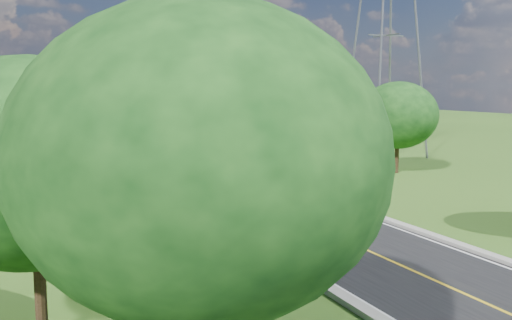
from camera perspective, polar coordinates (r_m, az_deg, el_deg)
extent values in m
plane|color=#264B15|center=(71.22, -11.99, 1.28)|extent=(260.00, 260.00, 0.00)
cube|color=black|center=(77.06, -12.93, 1.73)|extent=(8.00, 150.00, 0.06)
cube|color=gray|center=(76.35, -16.06, 1.64)|extent=(0.50, 150.00, 0.22)
cube|color=gray|center=(77.98, -9.87, 1.94)|extent=(0.50, 150.00, 0.22)
cylinder|color=slate|center=(51.69, -1.17, 0.51)|extent=(0.08, 0.08, 2.40)
cube|color=white|center=(51.58, -1.16, 1.39)|extent=(0.55, 0.04, 0.70)
cube|color=gray|center=(149.48, -22.31, 4.41)|extent=(1.20, 3.00, 2.00)
cube|color=gray|center=(151.45, -14.71, 4.76)|extent=(1.20, 3.00, 2.00)
cube|color=gray|center=(150.08, -18.51, 5.21)|extent=(30.00, 3.00, 1.20)
cylinder|color=slate|center=(23.14, -1.65, 1.40)|extent=(0.22, 0.22, 10.00)
cylinder|color=slate|center=(22.62, -5.06, 12.91)|extent=(2.80, 0.12, 0.12)
cylinder|color=slate|center=(23.68, 1.52, 12.69)|extent=(2.80, 0.12, 0.12)
cube|color=slate|center=(22.22, -8.31, 12.83)|extent=(0.50, 0.25, 0.18)
cube|color=slate|center=(24.26, 4.35, 12.42)|extent=(0.50, 0.25, 0.18)
cylinder|color=slate|center=(55.03, -14.94, 4.65)|extent=(0.22, 0.22, 10.00)
cylinder|color=slate|center=(54.81, -16.56, 9.40)|extent=(2.80, 0.12, 0.12)
cylinder|color=slate|center=(55.26, -13.65, 9.48)|extent=(2.80, 0.12, 0.12)
cube|color=slate|center=(54.65, -17.93, 9.30)|extent=(0.50, 0.25, 0.18)
cube|color=slate|center=(55.51, -12.31, 9.45)|extent=(0.50, 0.25, 0.18)
cylinder|color=slate|center=(89.74, -10.75, 5.75)|extent=(0.22, 0.22, 10.00)
cylinder|color=slate|center=(89.42, -11.71, 8.67)|extent=(2.80, 0.12, 0.12)
cylinder|color=slate|center=(90.07, -9.95, 8.70)|extent=(2.80, 0.12, 0.12)
cube|color=slate|center=(89.15, -12.53, 8.62)|extent=(0.50, 0.25, 0.18)
cube|color=slate|center=(90.40, -9.14, 8.68)|extent=(0.50, 0.25, 0.18)
cube|color=slate|center=(131.58, -6.06, 13.68)|extent=(9.00, 0.25, 0.25)
cube|color=slate|center=(131.99, -6.08, 15.13)|extent=(7.00, 0.25, 0.25)
cylinder|color=black|center=(18.26, -20.76, -11.91)|extent=(0.36, 0.36, 3.06)
ellipsoid|color=#0E3410|center=(17.42, -21.33, -0.20)|extent=(7.14, 7.14, 6.07)
cylinder|color=black|center=(59.55, -24.19, 1.18)|extent=(0.36, 0.36, 3.24)
cylinder|color=black|center=(107.44, -23.95, 3.50)|extent=(0.36, 0.36, 2.52)
ellipsoid|color=#0E3410|center=(107.31, -24.04, 5.14)|extent=(5.88, 5.88, 5.00)
ellipsoid|color=#0E3410|center=(11.98, -5.49, 0.01)|extent=(7.98, 7.98, 6.78)
cylinder|color=black|center=(50.25, 13.90, 0.37)|extent=(0.36, 0.36, 2.88)
ellipsoid|color=#0E3410|center=(49.96, 14.02, 4.38)|extent=(6.72, 6.72, 5.71)
cylinder|color=black|center=(68.40, 1.82, 2.25)|extent=(0.36, 0.36, 2.52)
ellipsoid|color=#0E3410|center=(68.19, 1.83, 4.83)|extent=(5.88, 5.88, 5.00)
cylinder|color=black|center=(91.19, -3.65, 3.71)|extent=(0.36, 0.36, 3.06)
ellipsoid|color=#0E3410|center=(91.02, -3.67, 6.06)|extent=(7.14, 7.14, 6.07)
cylinder|color=black|center=(113.30, -9.10, 4.17)|extent=(0.36, 0.36, 2.34)
ellipsoid|color=#0E3410|center=(113.17, -9.13, 5.62)|extent=(5.46, 5.46, 4.64)
cylinder|color=black|center=(133.50, -9.89, 4.71)|extent=(0.36, 0.36, 2.70)
ellipsoid|color=#0E3410|center=(133.39, -9.92, 6.13)|extent=(6.30, 6.30, 5.36)
imported|color=white|center=(81.73, -12.21, 3.24)|extent=(4.36, 12.04, 3.28)
imported|color=white|center=(56.78, -10.77, 1.42)|extent=(4.18, 11.41, 3.11)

